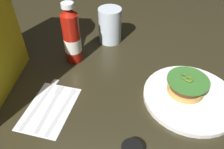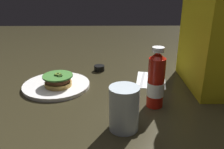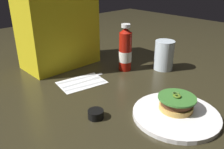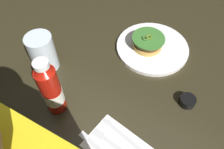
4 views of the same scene
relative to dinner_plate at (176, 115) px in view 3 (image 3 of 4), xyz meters
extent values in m
plane|color=#2C2717|center=(0.09, 0.15, -0.01)|extent=(3.00, 3.00, 0.00)
cylinder|color=white|center=(0.00, 0.00, 0.00)|extent=(0.28, 0.28, 0.01)
cylinder|color=tan|center=(0.02, 0.01, 0.02)|extent=(0.11, 0.11, 0.02)
cylinder|color=#512D19|center=(0.02, 0.01, 0.03)|extent=(0.10, 0.10, 0.02)
cylinder|color=red|center=(0.02, 0.01, 0.04)|extent=(0.09, 0.09, 0.01)
cylinder|color=#366E2A|center=(0.02, 0.01, 0.05)|extent=(0.12, 0.12, 0.01)
torus|color=#506F1B|center=(0.02, 0.01, 0.06)|extent=(0.02, 0.02, 0.01)
torus|color=#406729|center=(0.03, 0.02, 0.06)|extent=(0.02, 0.02, 0.01)
torus|color=#506D16|center=(0.02, 0.01, 0.06)|extent=(0.02, 0.02, 0.01)
torus|color=#53772A|center=(0.02, 0.01, 0.06)|extent=(0.02, 0.02, 0.01)
cylinder|color=#A5150B|center=(0.17, 0.38, 0.08)|extent=(0.06, 0.06, 0.18)
cone|color=#A5150B|center=(0.17, 0.38, 0.18)|extent=(0.05, 0.05, 0.02)
cylinder|color=white|center=(0.17, 0.38, 0.20)|extent=(0.04, 0.04, 0.01)
cylinder|color=white|center=(0.17, 0.38, 0.06)|extent=(0.06, 0.06, 0.05)
cylinder|color=silver|center=(0.30, 0.26, 0.06)|extent=(0.09, 0.09, 0.14)
cylinder|color=black|center=(-0.19, 0.17, 0.01)|extent=(0.05, 0.05, 0.03)
cube|color=white|center=(-0.07, 0.41, -0.01)|extent=(0.21, 0.16, 0.00)
cube|color=silver|center=(-0.08, 0.37, 0.00)|extent=(0.18, 0.05, 0.00)
ellipsoid|color=silver|center=(0.00, 0.36, 0.00)|extent=(0.04, 0.03, 0.00)
cube|color=silver|center=(-0.07, 0.41, 0.00)|extent=(0.18, 0.04, 0.00)
cube|color=silver|center=(0.00, 0.40, 0.00)|extent=(0.04, 0.03, 0.00)
cube|color=silver|center=(-0.06, 0.45, 0.00)|extent=(0.18, 0.05, 0.00)
cube|color=silver|center=(0.01, 0.43, 0.00)|extent=(0.08, 0.03, 0.00)
cube|color=gold|center=(-0.02, 0.65, 0.20)|extent=(0.34, 0.20, 0.41)
camera|label=1|loc=(-0.47, 0.20, 0.49)|focal=35.45mm
camera|label=2|loc=(0.93, 0.22, 0.42)|focal=38.72mm
camera|label=3|loc=(-0.59, -0.32, 0.43)|focal=37.90mm
camera|label=4|loc=(-0.15, 0.60, 0.60)|focal=34.75mm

